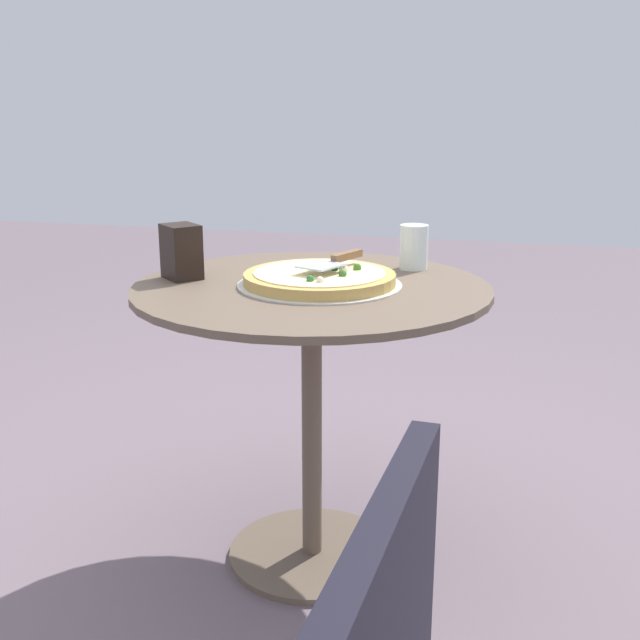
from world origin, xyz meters
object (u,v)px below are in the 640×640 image
object	(u,v)px
drinking_cup	(414,247)
napkin_dispenser	(181,252)
patio_table	(312,355)
pizza_server	(335,260)
pizza_on_tray	(320,278)

from	to	relation	value
drinking_cup	napkin_dispenser	size ratio (longest dim) A/B	0.86
patio_table	pizza_server	size ratio (longest dim) A/B	4.03
pizza_on_tray	pizza_server	size ratio (longest dim) A/B	1.85
pizza_on_tray	pizza_server	world-z (taller)	pizza_server
pizza_on_tray	pizza_server	xyz separation A→B (m)	(0.03, 0.03, 0.04)
drinking_cup	napkin_dispenser	bearing A→B (deg)	-154.04
patio_table	pizza_server	xyz separation A→B (m)	(0.05, 0.04, 0.23)
pizza_server	drinking_cup	world-z (taller)	drinking_cup
patio_table	drinking_cup	size ratio (longest dim) A/B	7.45
pizza_server	pizza_on_tray	bearing A→B (deg)	-131.97
drinking_cup	pizza_on_tray	bearing A→B (deg)	-127.48
napkin_dispenser	pizza_on_tray	bearing A→B (deg)	43.67
patio_table	napkin_dispenser	size ratio (longest dim) A/B	6.40
patio_table	pizza_on_tray	xyz separation A→B (m)	(0.02, 0.00, 0.19)
pizza_server	napkin_dispenser	distance (m)	0.38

